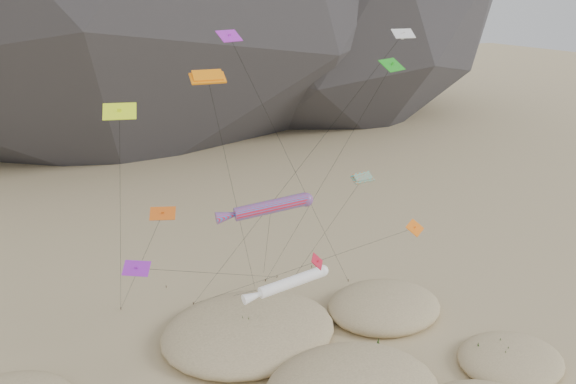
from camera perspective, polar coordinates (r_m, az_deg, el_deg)
name	(u,v)px	position (r m, az deg, el deg)	size (l,w,h in m)	color
kite_stakes	(241,288)	(62.09, -4.78, -9.65)	(24.11, 7.13, 0.30)	#3F2D1E
rainbow_tube_kite	(268,207)	(46.82, -2.07, -1.58)	(9.35, 14.30, 14.48)	red
white_tube_kite	(289,283)	(44.51, 0.08, -9.25)	(7.60, 15.52, 9.73)	white
orange_parafoil	(209,81)	(41.53, -8.07, 11.12)	(8.91, 12.12, 25.25)	orange
multi_parafoil	(361,180)	(48.06, 7.47, 1.26)	(3.12, 11.56, 16.06)	#E34D17
delta_kites	(281,149)	(44.03, -0.76, 4.38)	(25.51, 20.99, 27.74)	orange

